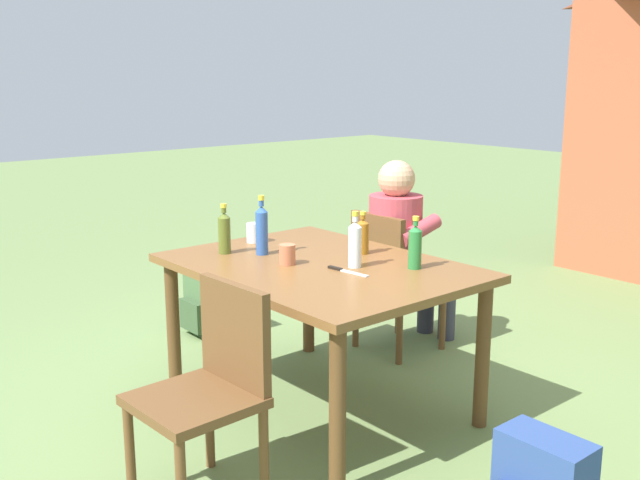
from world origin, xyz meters
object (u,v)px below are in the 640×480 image
person_in_white_shirt (404,245)px  cup_glass (254,233)px  chair_far_left (391,274)px  dining_table (320,281)px  bottle_clear (355,243)px  bottle_green (415,246)px  table_knife (345,271)px  bottle_blue (262,229)px  backpack_by_far_side (207,302)px  bottle_amber (363,236)px  cup_terracotta (287,254)px  chair_near_right (211,381)px  bottle_olive (224,232)px

person_in_white_shirt → cup_glass: bearing=-106.2°
chair_far_left → person_in_white_shirt: (0.00, 0.11, 0.17)m
dining_table → bottle_clear: (0.16, 0.09, 0.21)m
chair_far_left → cup_glass: (-0.27, -0.82, 0.33)m
bottle_green → table_knife: bottle_green is taller
bottle_blue → backpack_by_far_side: bottle_blue is taller
bottle_clear → bottle_amber: bottle_clear is taller
bottle_amber → bottle_blue: bottle_blue is taller
person_in_white_shirt → cup_terracotta: person_in_white_shirt is taller
bottle_green → cup_glass: bearing=-164.8°
bottle_clear → bottle_blue: bottle_blue is taller
chair_near_right → bottle_olive: bottle_olive is taller
bottle_amber → bottle_clear: bearing=-51.3°
bottle_green → backpack_by_far_side: (-1.69, -0.13, -0.66)m
person_in_white_shirt → backpack_by_far_side: size_ratio=2.64×
dining_table → bottle_amber: 0.36m
bottle_amber → bottle_green: size_ratio=0.87×
person_in_white_shirt → bottle_clear: (0.49, -0.87, 0.23)m
bottle_green → cup_glass: bottle_green is taller
bottle_blue → backpack_by_far_side: (-0.99, 0.26, -0.68)m
dining_table → chair_near_right: chair_near_right is taller
chair_near_right → bottle_green: size_ratio=3.41×
chair_near_right → bottle_green: bottle_green is taller
bottle_olive → bottle_amber: size_ratio=1.18×
bottle_amber → backpack_by_far_side: bearing=-173.6°
chair_far_left → bottle_blue: bottle_blue is taller
dining_table → bottle_clear: bearing=29.1°
bottle_amber → table_knife: bearing=-56.5°
bottle_amber → bottle_green: bottle_green is taller
bottle_amber → bottle_green: 0.38m
chair_far_left → bottle_green: 0.97m
backpack_by_far_side → bottle_green: bearing=4.4°
cup_terracotta → backpack_by_far_side: bearing=166.9°
person_in_white_shirt → bottle_clear: 1.02m
person_in_white_shirt → cup_terracotta: size_ratio=11.81×
bottle_clear → bottle_blue: (-0.50, -0.19, 0.02)m
bottle_blue → bottle_olive: bearing=-137.3°
chair_near_right → bottle_green: 1.20m
bottle_blue → cup_terracotta: 0.26m
bottle_amber → cup_terracotta: bearing=-100.2°
chair_near_right → person_in_white_shirt: 1.92m
chair_far_left → chair_near_right: size_ratio=1.00×
cup_terracotta → person_in_white_shirt: bearing=102.3°
chair_near_right → bottle_clear: 1.03m
chair_far_left → bottle_olive: bearing=-98.2°
bottle_clear → cup_terracotta: bottle_clear is taller
dining_table → table_knife: bearing=-2.3°
bottle_green → cup_glass: size_ratio=2.38×
chair_near_right → cup_glass: 1.31m
person_in_white_shirt → cup_glass: (-0.27, -0.93, 0.16)m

